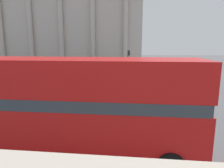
# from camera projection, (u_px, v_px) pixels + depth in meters

# --- Properties ---
(double_decker_bus) EXTENTS (10.29, 2.71, 4.29)m
(double_decker_bus) POSITION_uv_depth(u_px,v_px,m) (78.00, 104.00, 8.46)
(double_decker_bus) COLOR black
(double_decker_bus) RESTS_ON ground_plane
(plaza_building_left) EXTENTS (31.36, 12.39, 23.62)m
(plaza_building_left) POSITION_uv_depth(u_px,v_px,m) (70.00, 12.00, 43.11)
(plaza_building_left) COLOR #BCB2A8
(plaza_building_left) RESTS_ON ground_plane
(traffic_light_near) EXTENTS (0.42, 0.24, 3.46)m
(traffic_light_near) POSITION_uv_depth(u_px,v_px,m) (81.00, 81.00, 14.42)
(traffic_light_near) COLOR black
(traffic_light_near) RESTS_ON ground_plane
(traffic_light_mid) EXTENTS (0.42, 0.24, 3.47)m
(traffic_light_mid) POSITION_uv_depth(u_px,v_px,m) (101.00, 70.00, 21.12)
(traffic_light_mid) COLOR black
(traffic_light_mid) RESTS_ON ground_plane
(traffic_light_far) EXTENTS (0.42, 0.24, 4.16)m
(traffic_light_far) POSITION_uv_depth(u_px,v_px,m) (128.00, 60.00, 29.28)
(traffic_light_far) COLOR black
(traffic_light_far) RESTS_ON ground_plane
(car_maroon) EXTENTS (4.20, 1.93, 1.35)m
(car_maroon) POSITION_uv_depth(u_px,v_px,m) (101.00, 77.00, 26.54)
(car_maroon) COLOR black
(car_maroon) RESTS_ON ground_plane
(pedestrian_olive) EXTENTS (0.32, 0.32, 1.79)m
(pedestrian_olive) POSITION_uv_depth(u_px,v_px,m) (105.00, 71.00, 29.43)
(pedestrian_olive) COLOR #282B33
(pedestrian_olive) RESTS_ON ground_plane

